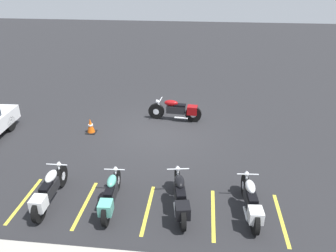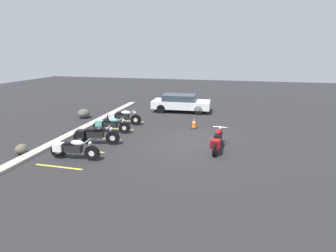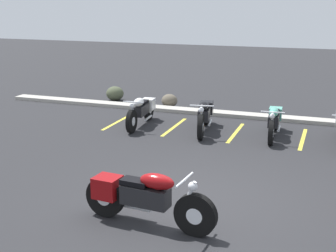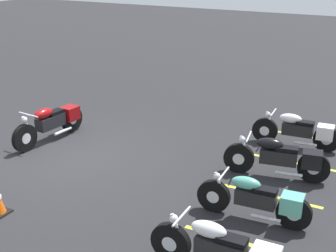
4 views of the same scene
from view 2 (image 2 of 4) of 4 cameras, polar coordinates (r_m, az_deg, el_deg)
The scene contains 16 objects.
ground at distance 13.08m, azimuth 5.63°, elevation -3.85°, with size 60.00×60.00×0.00m, color #262628.
motorcycle_maroon_featured at distance 12.23m, azimuth 10.71°, elevation -3.03°, with size 2.37×0.66×0.93m.
parked_bike_0 at distance 11.79m, azimuth -20.15°, elevation -4.68°, with size 0.62×2.20×0.87m.
parked_bike_1 at distance 13.32m, azimuth -15.82°, elevation -1.84°, with size 0.78×2.29×0.91m.
parked_bike_2 at distance 15.01m, azimuth -12.59°, elevation 0.26°, with size 0.61×2.16×0.85m.
parked_bike_3 at distance 16.57m, azimuth -10.01°, elevation 1.96°, with size 0.63×2.26×0.89m.
car_white at distance 19.82m, azimuth 2.78°, elevation 5.10°, with size 1.99×4.37×1.29m.
concrete_curb at distance 15.42m, azimuth -19.84°, elevation -1.42°, with size 18.00×0.50×0.12m, color #A8A399.
landscape_rock_0 at distance 18.80m, azimuth -17.84°, elevation 2.59°, with size 0.82×0.76×0.62m, color #564F48.
landscape_rock_2 at distance 13.38m, azimuth -29.25°, elevation -4.41°, with size 0.51×0.56×0.46m, color brown.
traffic_cone at distance 15.68m, azimuth 5.69°, elevation 0.65°, with size 0.40×0.40×0.62m.
stall_line_0 at distance 11.38m, azimuth -22.69°, elevation -8.20°, with size 0.10×2.10×0.00m, color gold.
stall_line_1 at distance 12.76m, azimuth -17.91°, elevation -5.09°, with size 0.10×2.10×0.00m, color gold.
stall_line_2 at distance 14.25m, azimuth -14.13°, elevation -2.58°, with size 0.10×2.10×0.00m, color gold.
stall_line_3 at distance 15.81m, azimuth -11.09°, elevation -0.55°, with size 0.10×2.10×0.00m, color gold.
stall_line_4 at distance 17.42m, azimuth -8.61°, elevation 1.11°, with size 0.10×2.10×0.00m, color gold.
Camera 2 is at (-12.20, -1.66, 4.43)m, focal length 28.00 mm.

